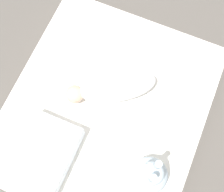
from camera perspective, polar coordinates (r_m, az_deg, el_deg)
The scene contains 5 objects.
ground_plane at distance 1.92m, azimuth -0.96°, elevation -3.31°, with size 12.00×12.00×0.00m, color #514C47.
bed_mattress at distance 1.85m, azimuth -1.00°, elevation -2.70°, with size 1.26×1.09×0.15m.
swaddled_baby at distance 1.73m, azimuth 0.46°, elevation 1.78°, with size 0.39×0.48×0.16m.
pillow at distance 1.70m, azimuth -12.46°, elevation -10.44°, with size 0.40×0.29×0.11m.
bunny_plush at distance 1.60m, azimuth 6.95°, elevation -14.15°, with size 0.19×0.19×0.35m.
Camera 1 is at (-0.45, -0.23, 1.85)m, focal length 50.00 mm.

